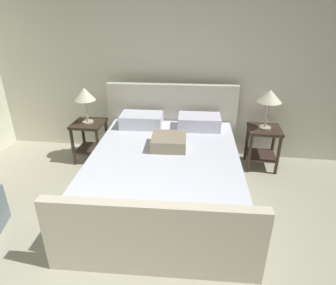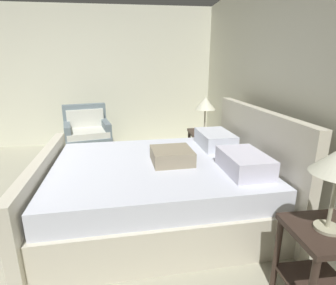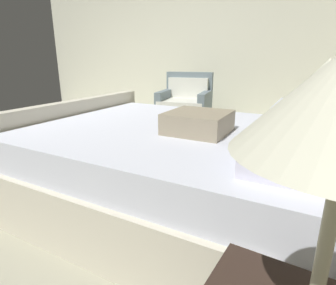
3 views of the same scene
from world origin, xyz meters
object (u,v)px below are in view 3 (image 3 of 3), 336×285
at_px(bed, 185,165).
at_px(table_lamp_left, 329,70).
at_px(nightstand_left, 318,134).
at_px(armchair, 185,110).

distance_m(bed, table_lamp_left, 1.61).
xyz_separation_m(bed, nightstand_left, (-1.25, 0.78, 0.06)).
bearing_deg(bed, armchair, -151.61).
bearing_deg(nightstand_left, armchair, -111.51).
distance_m(table_lamp_left, armchair, 2.09).
xyz_separation_m(nightstand_left, table_lamp_left, (-0.00, 0.00, 0.60)).
xyz_separation_m(bed, armchair, (-1.97, -1.07, 0.00)).
bearing_deg(table_lamp_left, nightstand_left, -80.54).
bearing_deg(bed, nightstand_left, 148.01).
bearing_deg(bed, table_lamp_left, 148.01).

